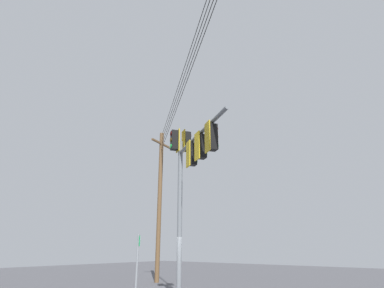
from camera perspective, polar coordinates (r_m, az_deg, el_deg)
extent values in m
cylinder|color=slate|center=(12.88, -2.35, -13.57)|extent=(0.20, 0.20, 6.64)
cylinder|color=slate|center=(11.26, 1.41, 1.87)|extent=(2.66, 4.21, 0.14)
cube|color=black|center=(13.69, -0.96, 0.43)|extent=(0.41, 0.41, 0.90)
cube|color=#B29319|center=(13.64, -1.64, 0.51)|extent=(0.26, 0.40, 1.04)
cylinder|color=#360503|center=(13.85, -0.31, 1.53)|extent=(0.13, 0.19, 0.20)
cylinder|color=#3C2703|center=(13.74, -0.31, 0.36)|extent=(0.13, 0.19, 0.20)
cylinder|color=green|center=(13.65, -0.31, -0.83)|extent=(0.13, 0.19, 0.20)
cube|color=black|center=(13.53, -3.38, 0.71)|extent=(0.41, 0.41, 0.90)
cube|color=#B29319|center=(13.57, -2.69, 0.63)|extent=(0.26, 0.40, 1.04)
cylinder|color=#360503|center=(13.60, -4.02, 1.98)|extent=(0.13, 0.19, 0.20)
cylinder|color=#3C2703|center=(13.49, -4.05, 0.79)|extent=(0.13, 0.19, 0.20)
cylinder|color=green|center=(13.39, -4.08, -0.42)|extent=(0.13, 0.19, 0.20)
cube|color=black|center=(11.80, 0.06, -1.96)|extent=(0.41, 0.41, 0.90)
cube|color=#B29319|center=(11.75, -0.73, -1.89)|extent=(0.27, 0.39, 1.04)
cylinder|color=#360503|center=(11.95, 0.81, -0.66)|extent=(0.13, 0.19, 0.20)
cylinder|color=#3C2703|center=(11.85, 0.82, -2.04)|extent=(0.13, 0.19, 0.20)
cylinder|color=green|center=(11.77, 0.82, -3.43)|extent=(0.13, 0.19, 0.20)
cube|color=black|center=(10.90, 1.80, -0.48)|extent=(0.41, 0.41, 0.90)
cube|color=#B29319|center=(10.83, 0.97, -0.37)|extent=(0.25, 0.40, 1.04)
cylinder|color=#360503|center=(11.06, 2.57, 0.90)|extent=(0.12, 0.19, 0.20)
cylinder|color=#3C2703|center=(10.96, 2.60, -0.58)|extent=(0.12, 0.19, 0.20)
cylinder|color=green|center=(10.87, 2.62, -2.08)|extent=(0.12, 0.19, 0.20)
cube|color=black|center=(10.01, 3.86, 1.28)|extent=(0.41, 0.41, 0.90)
cube|color=#B29319|center=(9.95, 2.94, 1.38)|extent=(0.27, 0.39, 1.04)
cylinder|color=#360503|center=(10.17, 4.69, 2.76)|extent=(0.13, 0.18, 0.20)
cylinder|color=#3C2703|center=(10.07, 4.73, 1.18)|extent=(0.13, 0.18, 0.20)
cylinder|color=green|center=(9.97, 4.78, -0.44)|extent=(0.13, 0.18, 0.20)
cylinder|color=brown|center=(21.27, -6.18, -10.88)|extent=(0.29, 0.29, 10.17)
cube|color=brown|center=(22.27, -5.80, 0.05)|extent=(2.33, 0.54, 0.12)
cylinder|color=slate|center=(11.26, -10.49, -22.96)|extent=(0.07, 0.07, 2.54)
cube|color=#0C7238|center=(11.24, -9.94, -17.65)|extent=(0.19, 0.23, 0.35)
cube|color=white|center=(11.24, -9.86, -17.66)|extent=(0.14, 0.17, 0.29)
cylinder|color=black|center=(13.82, -1.44, 10.67)|extent=(11.40, 14.33, 0.18)
cylinder|color=black|center=(13.99, -1.42, 11.86)|extent=(11.40, 14.33, 0.18)
cylinder|color=black|center=(14.18, -1.41, 13.12)|extent=(11.40, 14.33, 0.18)
cylinder|color=black|center=(14.40, -1.40, 14.49)|extent=(11.40, 14.33, 0.18)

